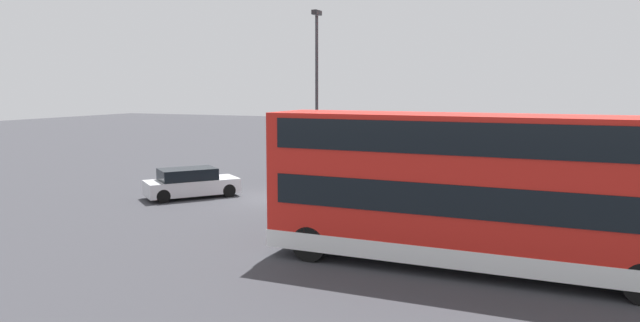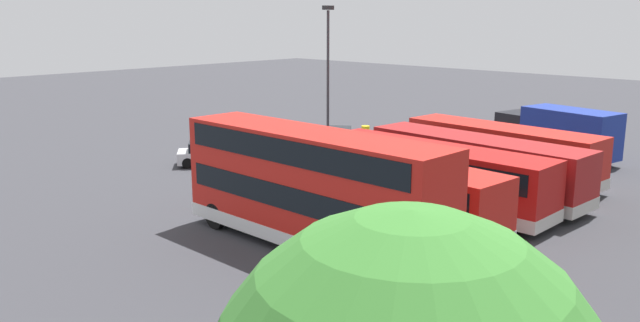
% 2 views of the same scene
% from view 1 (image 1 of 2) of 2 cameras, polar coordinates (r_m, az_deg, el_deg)
% --- Properties ---
extents(ground_plane, '(140.00, 140.00, 0.00)m').
position_cam_1_polar(ground_plane, '(28.17, -4.90, -3.69)').
color(ground_plane, '#38383D').
extents(bus_single_deck_near_end, '(3.16, 10.88, 2.95)m').
position_cam_1_polar(bus_single_deck_near_end, '(31.81, 18.38, 0.18)').
color(bus_single_deck_near_end, red).
rests_on(bus_single_deck_near_end, ground).
extents(bus_single_deck_second, '(3.06, 11.32, 2.95)m').
position_cam_1_polar(bus_single_deck_second, '(28.03, 19.13, -0.75)').
color(bus_single_deck_second, '#A51919').
rests_on(bus_single_deck_second, ground).
extents(bus_single_deck_third, '(2.61, 11.24, 2.95)m').
position_cam_1_polar(bus_single_deck_third, '(24.95, 17.88, -1.65)').
color(bus_single_deck_third, '#B71411').
rests_on(bus_single_deck_third, ground).
extents(bus_single_deck_fourth, '(3.21, 11.02, 2.95)m').
position_cam_1_polar(bus_single_deck_fourth, '(21.39, 17.01, -3.06)').
color(bus_single_deck_fourth, red).
rests_on(bus_single_deck_fourth, ground).
extents(bus_double_decker_fifth, '(2.67, 11.97, 4.55)m').
position_cam_1_polar(bus_double_decker_fifth, '(17.44, 14.24, -2.48)').
color(bus_double_decker_fifth, red).
rests_on(bus_double_decker_fifth, ground).
extents(box_truck_blue, '(3.84, 7.83, 3.20)m').
position_cam_1_polar(box_truck_blue, '(38.94, 19.17, 1.51)').
color(box_truck_blue, navy).
rests_on(box_truck_blue, ground).
extents(car_hatchback_silver, '(4.55, 4.11, 1.43)m').
position_cam_1_polar(car_hatchback_silver, '(35.09, -1.40, -0.34)').
color(car_hatchback_silver, silver).
rests_on(car_hatchback_silver, ground).
extents(car_small_green, '(4.54, 4.12, 1.43)m').
position_cam_1_polar(car_small_green, '(28.97, -12.51, -2.12)').
color(car_small_green, silver).
rests_on(car_small_green, ground).
extents(lamp_post_tall, '(0.70, 0.30, 9.26)m').
position_cam_1_polar(lamp_post_tall, '(30.89, -0.32, 7.25)').
color(lamp_post_tall, '#38383D').
rests_on(lamp_post_tall, ground).
extents(waste_bin_yellow, '(0.60, 0.60, 0.95)m').
position_cam_1_polar(waste_bin_yellow, '(39.35, -0.34, 0.16)').
color(waste_bin_yellow, yellow).
rests_on(waste_bin_yellow, ground).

